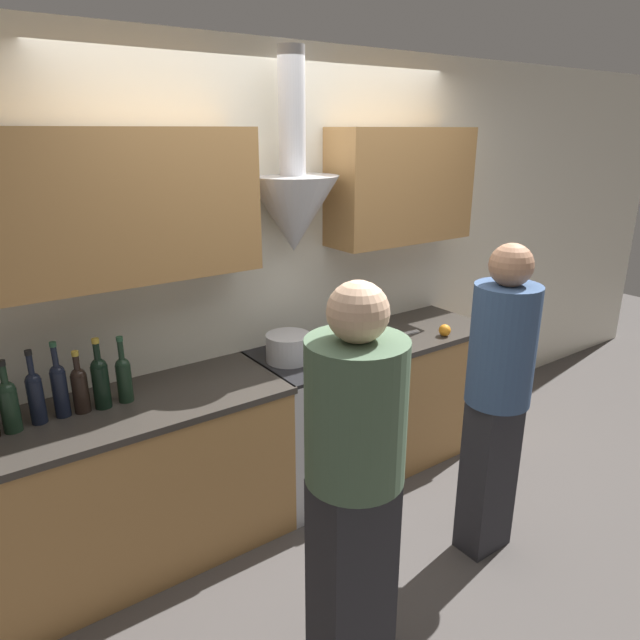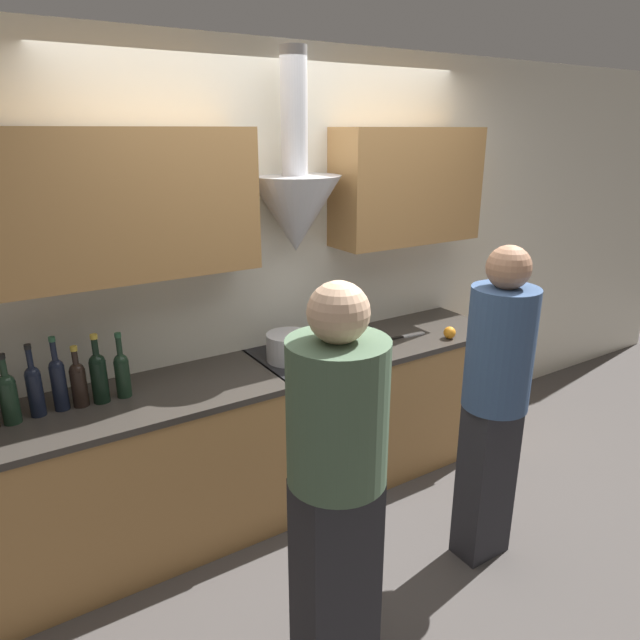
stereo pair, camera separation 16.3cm
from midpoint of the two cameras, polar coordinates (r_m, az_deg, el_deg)
The scene contains 17 objects.
ground_plane at distance 3.55m, azimuth 0.69°, elevation -18.52°, with size 12.00×12.00×0.00m, color #4C4744.
wall_back at distance 3.34m, azimuth -6.37°, elevation 6.87°, with size 8.40×0.52×2.60m.
counter_left at distance 3.16m, azimuth -19.16°, elevation -15.11°, with size 1.53×0.62×0.88m.
counter_right at distance 3.97m, azimuth 7.52°, elevation -6.94°, with size 1.02×0.62×0.88m.
stove_range at distance 3.52m, azimuth -2.32°, elevation -10.22°, with size 0.61×0.60×0.88m.
wine_bottle_2 at distance 2.87m, azimuth -30.14°, elevation -7.22°, with size 0.08×0.08×0.33m.
wine_bottle_3 at distance 2.89m, azimuth -28.05°, elevation -6.61°, with size 0.07×0.07×0.35m.
wine_bottle_4 at distance 2.90m, azimuth -26.09°, elevation -6.06°, with size 0.07×0.07×0.36m.
wine_bottle_5 at distance 2.91m, azimuth -24.39°, elevation -6.17°, with size 0.07×0.07×0.30m.
wine_bottle_6 at distance 2.91m, azimuth -22.62°, elevation -5.56°, with size 0.08×0.08×0.35m.
wine_bottle_7 at distance 2.94m, azimuth -20.55°, elevation -5.32°, with size 0.07×0.07×0.33m.
stock_pot at distance 3.25m, azimuth -4.61°, elevation -2.77°, with size 0.26×0.26×0.16m.
mixing_bowl at distance 3.37m, azimuth -0.23°, elevation -2.75°, with size 0.24×0.24×0.07m.
orange_fruit at distance 3.71m, azimuth 11.14°, elevation -1.03°, with size 0.08×0.08×0.08m.
chefs_knife at distance 3.69m, azimuth 7.04°, elevation -1.43°, with size 0.27×0.05×0.01m.
person_foreground_left at distance 2.18m, azimuth 1.23°, elevation -15.56°, with size 0.37×0.37×1.67m.
person_foreground_right at distance 2.93m, azimuth 15.82°, elevation -6.80°, with size 0.31×0.31×1.65m.
Camera 1 is at (-1.74, -2.24, 2.14)m, focal length 32.00 mm.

